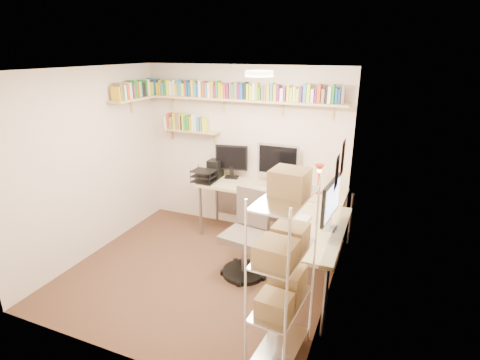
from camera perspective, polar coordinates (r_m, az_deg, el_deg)
name	(u,v)px	position (r m, az deg, el deg)	size (l,w,h in m)	color
ground	(199,272)	(4.97, -6.23, -13.74)	(3.20, 3.20, 0.00)	#43251C
room_shell	(195,156)	(4.33, -6.90, 3.72)	(3.24, 3.04, 2.52)	beige
wall_shelves	(211,98)	(5.56, -4.45, 12.29)	(3.12, 1.09, 0.80)	tan
corner_desk	(270,195)	(5.14, 4.66, -2.25)	(2.33, 2.15, 1.43)	tan
office_chair	(247,239)	(4.72, 1.02, -9.04)	(0.58, 0.59, 1.10)	black
wire_rack	(284,257)	(3.20, 6.71, -11.58)	(0.42, 0.76, 1.81)	silver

